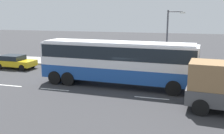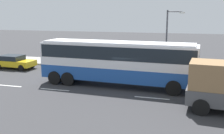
# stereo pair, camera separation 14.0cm
# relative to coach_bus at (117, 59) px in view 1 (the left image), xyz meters

# --- Properties ---
(ground_plane) EXTENTS (120.00, 120.00, 0.00)m
(ground_plane) POSITION_rel_coach_bus_xyz_m (1.24, -0.10, -2.19)
(ground_plane) COLOR #333335
(sidewalk_curb) EXTENTS (80.00, 4.00, 0.15)m
(sidewalk_curb) POSITION_rel_coach_bus_xyz_m (1.24, 8.08, -2.12)
(sidewalk_curb) COLOR gray
(sidewalk_curb) RESTS_ON ground_plane
(lane_centreline) EXTENTS (27.94, 0.16, 0.01)m
(lane_centreline) POSITION_rel_coach_bus_xyz_m (-2.70, -2.37, -2.19)
(lane_centreline) COLOR white
(lane_centreline) RESTS_ON ground_plane
(coach_bus) EXTENTS (12.42, 3.17, 3.54)m
(coach_bus) POSITION_rel_coach_bus_xyz_m (0.00, 0.00, 0.00)
(coach_bus) COLOR #1E4C9E
(coach_bus) RESTS_ON ground_plane
(car_yellow_taxi) EXTENTS (4.15, 2.12, 1.40)m
(car_yellow_taxi) POSITION_rel_coach_bus_xyz_m (-12.07, 3.58, -1.44)
(car_yellow_taxi) COLOR gold
(car_yellow_taxi) RESTS_ON ground_plane
(pedestrian_near_curb) EXTENTS (0.32, 0.32, 1.67)m
(pedestrian_near_curb) POSITION_rel_coach_bus_xyz_m (1.09, 6.71, -1.08)
(pedestrian_near_curb) COLOR #38334C
(pedestrian_near_curb) RESTS_ON sidewalk_curb
(street_lamp) EXTENTS (1.69, 0.24, 5.87)m
(street_lamp) POSITION_rel_coach_bus_xyz_m (3.50, 6.54, 1.38)
(street_lamp) COLOR #47474C
(street_lamp) RESTS_ON sidewalk_curb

